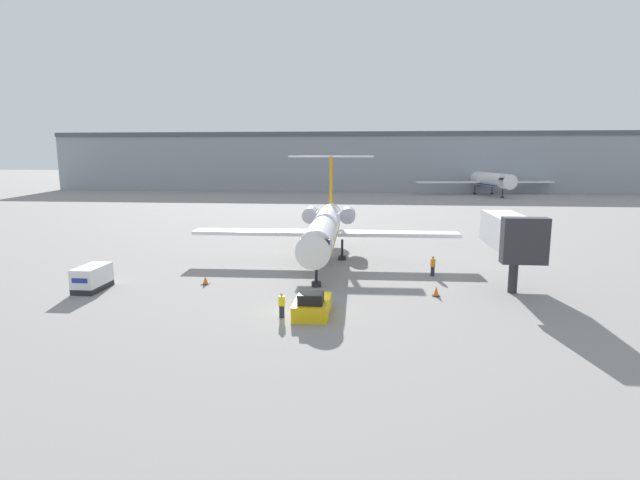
{
  "coord_description": "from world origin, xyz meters",
  "views": [
    {
      "loc": [
        4.12,
        -32.21,
        10.67
      ],
      "look_at": [
        0.0,
        9.55,
        3.46
      ],
      "focal_mm": 28.0,
      "sensor_mm": 36.0,
      "label": 1
    }
  ],
  "objects_px": {
    "worker_near_tug": "(282,305)",
    "luggage_cart": "(92,278)",
    "traffic_cone_left": "(205,281)",
    "airplane_parked_far_left": "(485,179)",
    "airplane_main": "(325,226)",
    "traffic_cone_right": "(436,291)",
    "worker_by_wing": "(433,266)",
    "pushback_tug": "(312,305)",
    "jet_bridge": "(510,234)"
  },
  "relations": [
    {
      "from": "airplane_parked_far_left",
      "to": "traffic_cone_left",
      "type": "bearing_deg",
      "value": -114.08
    },
    {
      "from": "worker_by_wing",
      "to": "jet_bridge",
      "type": "distance_m",
      "value": 7.33
    },
    {
      "from": "traffic_cone_right",
      "to": "pushback_tug",
      "type": "bearing_deg",
      "value": -148.87
    },
    {
      "from": "worker_by_wing",
      "to": "worker_near_tug",
      "type": "bearing_deg",
      "value": -132.02
    },
    {
      "from": "worker_near_tug",
      "to": "airplane_main",
      "type": "bearing_deg",
      "value": 86.18
    },
    {
      "from": "luggage_cart",
      "to": "traffic_cone_right",
      "type": "relative_size",
      "value": 4.61
    },
    {
      "from": "traffic_cone_left",
      "to": "pushback_tug",
      "type": "bearing_deg",
      "value": -35.88
    },
    {
      "from": "airplane_main",
      "to": "worker_by_wing",
      "type": "relative_size",
      "value": 14.73
    },
    {
      "from": "worker_near_tug",
      "to": "traffic_cone_right",
      "type": "bearing_deg",
      "value": 29.74
    },
    {
      "from": "worker_near_tug",
      "to": "luggage_cart",
      "type": "bearing_deg",
      "value": 162.0
    },
    {
      "from": "luggage_cart",
      "to": "worker_near_tug",
      "type": "height_order",
      "value": "luggage_cart"
    },
    {
      "from": "worker_near_tug",
      "to": "worker_by_wing",
      "type": "relative_size",
      "value": 0.94
    },
    {
      "from": "luggage_cart",
      "to": "traffic_cone_left",
      "type": "xyz_separation_m",
      "value": [
        8.36,
        2.62,
        -0.66
      ]
    },
    {
      "from": "traffic_cone_left",
      "to": "jet_bridge",
      "type": "bearing_deg",
      "value": 3.31
    },
    {
      "from": "worker_by_wing",
      "to": "airplane_main",
      "type": "bearing_deg",
      "value": 150.66
    },
    {
      "from": "traffic_cone_left",
      "to": "airplane_main",
      "type": "bearing_deg",
      "value": 48.94
    },
    {
      "from": "traffic_cone_left",
      "to": "traffic_cone_right",
      "type": "xyz_separation_m",
      "value": [
        18.68,
        -1.69,
        0.05
      ]
    },
    {
      "from": "airplane_main",
      "to": "jet_bridge",
      "type": "relative_size",
      "value": 2.87
    },
    {
      "from": "traffic_cone_right",
      "to": "airplane_parked_far_left",
      "type": "bearing_deg",
      "value": 75.68
    },
    {
      "from": "traffic_cone_left",
      "to": "traffic_cone_right",
      "type": "distance_m",
      "value": 18.75
    },
    {
      "from": "luggage_cart",
      "to": "traffic_cone_right",
      "type": "height_order",
      "value": "luggage_cart"
    },
    {
      "from": "worker_by_wing",
      "to": "traffic_cone_left",
      "type": "relative_size",
      "value": 2.76
    },
    {
      "from": "jet_bridge",
      "to": "worker_near_tug",
      "type": "bearing_deg",
      "value": -151.14
    },
    {
      "from": "traffic_cone_right",
      "to": "airplane_parked_far_left",
      "type": "distance_m",
      "value": 104.63
    },
    {
      "from": "worker_by_wing",
      "to": "traffic_cone_right",
      "type": "relative_size",
      "value": 2.4
    },
    {
      "from": "luggage_cart",
      "to": "worker_near_tug",
      "type": "relative_size",
      "value": 2.05
    },
    {
      "from": "luggage_cart",
      "to": "traffic_cone_left",
      "type": "height_order",
      "value": "luggage_cart"
    },
    {
      "from": "traffic_cone_left",
      "to": "jet_bridge",
      "type": "height_order",
      "value": "jet_bridge"
    },
    {
      "from": "airplane_main",
      "to": "worker_by_wing",
      "type": "distance_m",
      "value": 11.9
    },
    {
      "from": "traffic_cone_left",
      "to": "airplane_parked_far_left",
      "type": "bearing_deg",
      "value": 65.92
    },
    {
      "from": "airplane_parked_far_left",
      "to": "pushback_tug",
      "type": "bearing_deg",
      "value": -108.05
    },
    {
      "from": "airplane_main",
      "to": "airplane_parked_far_left",
      "type": "relative_size",
      "value": 0.72
    },
    {
      "from": "pushback_tug",
      "to": "luggage_cart",
      "type": "distance_m",
      "value": 18.67
    },
    {
      "from": "luggage_cart",
      "to": "worker_near_tug",
      "type": "xyz_separation_m",
      "value": [
        16.19,
        -5.26,
        -0.09
      ]
    },
    {
      "from": "jet_bridge",
      "to": "luggage_cart",
      "type": "bearing_deg",
      "value": -173.02
    },
    {
      "from": "luggage_cart",
      "to": "jet_bridge",
      "type": "relative_size",
      "value": 0.37
    },
    {
      "from": "traffic_cone_left",
      "to": "airplane_parked_far_left",
      "type": "distance_m",
      "value": 109.19
    },
    {
      "from": "luggage_cart",
      "to": "traffic_cone_left",
      "type": "relative_size",
      "value": 5.3
    },
    {
      "from": "pushback_tug",
      "to": "airplane_parked_far_left",
      "type": "bearing_deg",
      "value": 71.95
    },
    {
      "from": "traffic_cone_left",
      "to": "jet_bridge",
      "type": "distance_m",
      "value": 25.12
    },
    {
      "from": "luggage_cart",
      "to": "airplane_parked_far_left",
      "type": "bearing_deg",
      "value": 62.65
    },
    {
      "from": "worker_near_tug",
      "to": "traffic_cone_right",
      "type": "distance_m",
      "value": 12.5
    },
    {
      "from": "airplane_main",
      "to": "luggage_cart",
      "type": "height_order",
      "value": "airplane_main"
    },
    {
      "from": "worker_by_wing",
      "to": "jet_bridge",
      "type": "bearing_deg",
      "value": -30.49
    },
    {
      "from": "traffic_cone_left",
      "to": "airplane_parked_far_left",
      "type": "xyz_separation_m",
      "value": [
        44.53,
        99.63,
        3.82
      ]
    },
    {
      "from": "airplane_main",
      "to": "jet_bridge",
      "type": "height_order",
      "value": "airplane_main"
    },
    {
      "from": "traffic_cone_left",
      "to": "airplane_parked_far_left",
      "type": "relative_size",
      "value": 0.02
    },
    {
      "from": "traffic_cone_left",
      "to": "traffic_cone_right",
      "type": "height_order",
      "value": "traffic_cone_right"
    },
    {
      "from": "worker_near_tug",
      "to": "jet_bridge",
      "type": "height_order",
      "value": "jet_bridge"
    },
    {
      "from": "worker_near_tug",
      "to": "traffic_cone_right",
      "type": "height_order",
      "value": "worker_near_tug"
    }
  ]
}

